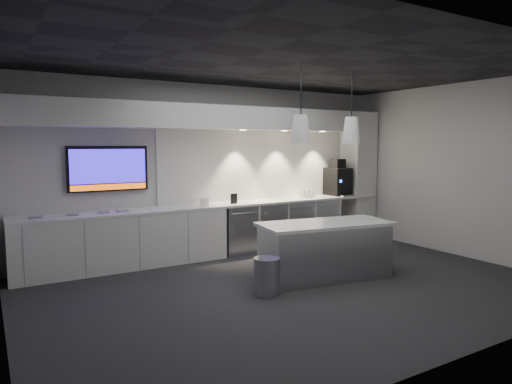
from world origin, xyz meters
TOP-DOWN VIEW (x-y plane):
  - floor at (0.00, 0.00)m, footprint 7.00×7.00m
  - ceiling at (0.00, 0.00)m, footprint 7.00×7.00m
  - wall_back at (0.00, 2.50)m, footprint 7.00×0.00m
  - wall_front at (0.00, -2.50)m, footprint 7.00×0.00m
  - wall_right at (3.50, 0.00)m, footprint 0.00×7.00m
  - back_counter at (0.00, 2.17)m, footprint 6.80×0.65m
  - left_base_cabinets at (-1.75, 2.17)m, footprint 3.30×0.63m
  - fridge_unit_a at (0.25, 2.17)m, footprint 0.60×0.61m
  - fridge_unit_b at (0.88, 2.17)m, footprint 0.60×0.61m
  - fridge_unit_c at (1.51, 2.17)m, footprint 0.60×0.61m
  - fridge_unit_d at (2.14, 2.17)m, footprint 0.60×0.61m
  - backsplash at (1.20, 2.48)m, footprint 4.60×0.03m
  - soffit at (0.00, 2.20)m, footprint 6.90×0.60m
  - column at (3.20, 2.20)m, footprint 0.55×0.55m
  - wall_tv at (-1.90, 2.45)m, footprint 1.25×0.07m
  - island at (0.62, 0.12)m, footprint 2.03×1.10m
  - bin at (-0.51, -0.08)m, footprint 0.38×0.38m
  - coffee_machine at (2.65, 2.20)m, footprint 0.41×0.58m
  - sign_black at (0.17, 2.09)m, footprint 0.14×0.05m
  - sign_white at (-0.42, 2.06)m, footprint 0.18×0.04m
  - cup_cluster at (1.83, 2.17)m, footprint 0.29×0.18m
  - tray_a at (-3.01, 2.15)m, footprint 0.17×0.17m
  - tray_b at (-2.49, 2.15)m, footprint 0.20×0.20m
  - tray_c at (-2.06, 2.17)m, footprint 0.18×0.18m
  - tray_d at (-1.77, 2.16)m, footprint 0.18×0.18m
  - pendant_left at (0.16, 0.12)m, footprint 0.27×0.27m
  - pendant_right at (1.08, 0.12)m, footprint 0.27×0.27m

SIDE VIEW (x-z plane):
  - floor at x=0.00m, z-range 0.00..0.00m
  - bin at x=-0.51m, z-range 0.00..0.48m
  - island at x=0.62m, z-range 0.00..0.82m
  - fridge_unit_a at x=0.25m, z-range 0.00..0.85m
  - fridge_unit_b at x=0.88m, z-range 0.00..0.85m
  - fridge_unit_c at x=1.51m, z-range 0.00..0.85m
  - fridge_unit_d at x=2.14m, z-range 0.00..0.85m
  - left_base_cabinets at x=-1.75m, z-range 0.00..0.86m
  - back_counter at x=0.00m, z-range 0.86..0.90m
  - tray_a at x=-3.01m, z-range 0.90..0.92m
  - tray_b at x=-2.49m, z-range 0.90..0.92m
  - tray_c at x=-2.06m, z-range 0.90..0.92m
  - tray_d at x=-1.77m, z-range 0.90..0.92m
  - sign_white at x=-0.42m, z-range 0.90..1.04m
  - cup_cluster at x=1.83m, z-range 0.90..1.06m
  - sign_black at x=0.17m, z-range 0.90..1.08m
  - coffee_machine at x=2.65m, z-range 0.83..1.58m
  - column at x=3.20m, z-range 0.00..2.60m
  - wall_back at x=0.00m, z-range -2.00..5.00m
  - wall_front at x=0.00m, z-range -2.00..5.00m
  - wall_right at x=3.50m, z-range -2.00..5.00m
  - backsplash at x=1.20m, z-range 0.90..2.20m
  - wall_tv at x=-1.90m, z-range 1.20..1.92m
  - pendant_left at x=0.16m, z-range 1.61..2.70m
  - pendant_right at x=1.08m, z-range 1.61..2.70m
  - soffit at x=0.00m, z-range 2.20..2.60m
  - ceiling at x=0.00m, z-range 3.00..3.00m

